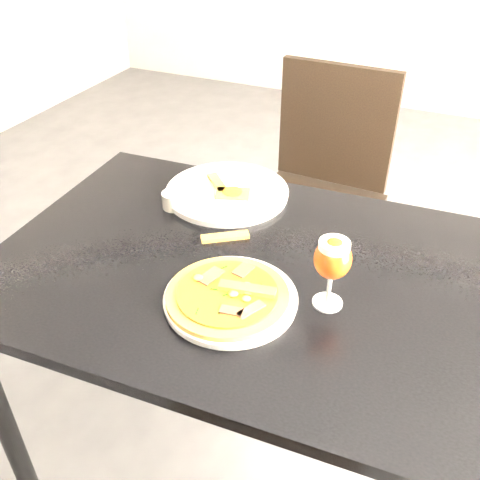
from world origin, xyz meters
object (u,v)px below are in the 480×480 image
at_px(dining_table, 255,296).
at_px(beer_glass, 333,259).
at_px(chair_far, 319,192).
at_px(pizza, 228,294).

height_order(dining_table, beer_glass, beer_glass).
distance_m(dining_table, chair_far, 0.78).
relative_size(dining_table, beer_glass, 7.77).
bearing_deg(dining_table, pizza, -94.16).
bearing_deg(pizza, beer_glass, 23.49).
relative_size(dining_table, chair_far, 1.30).
bearing_deg(pizza, chair_far, 93.82).
height_order(chair_far, beer_glass, chair_far).
distance_m(chair_far, beer_glass, 0.92).
xyz_separation_m(dining_table, pizza, (-0.00, -0.14, 0.11)).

